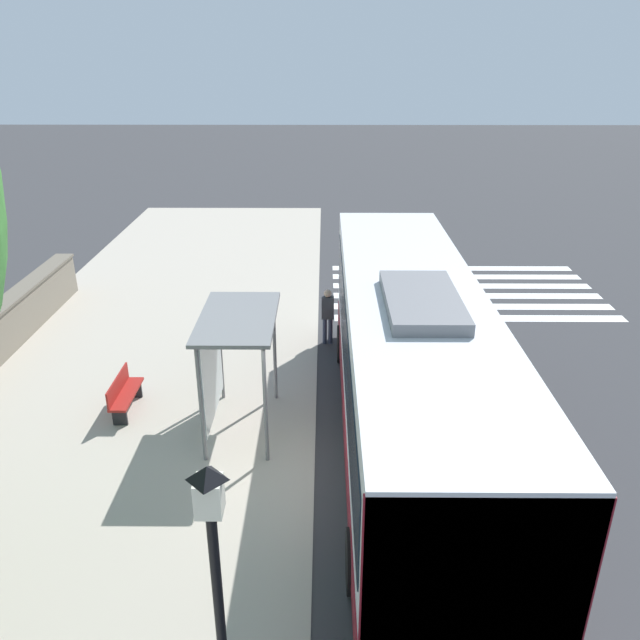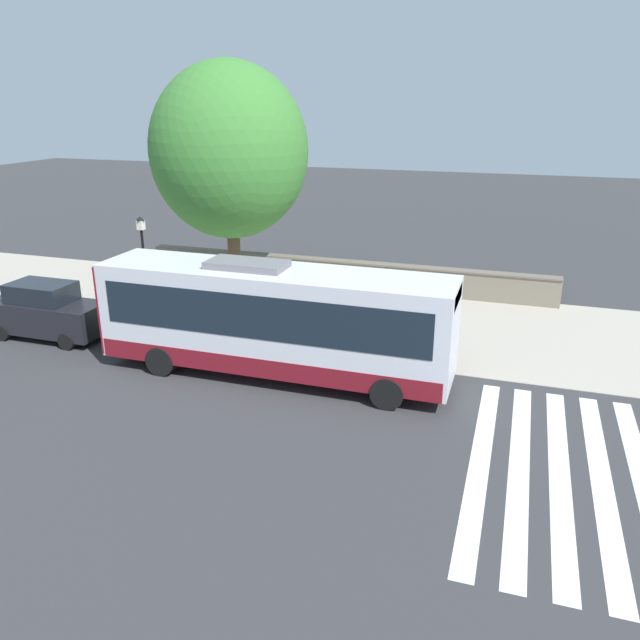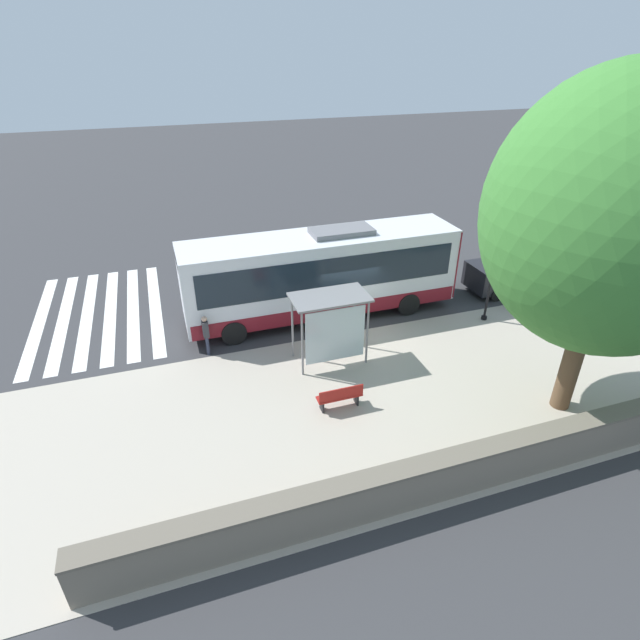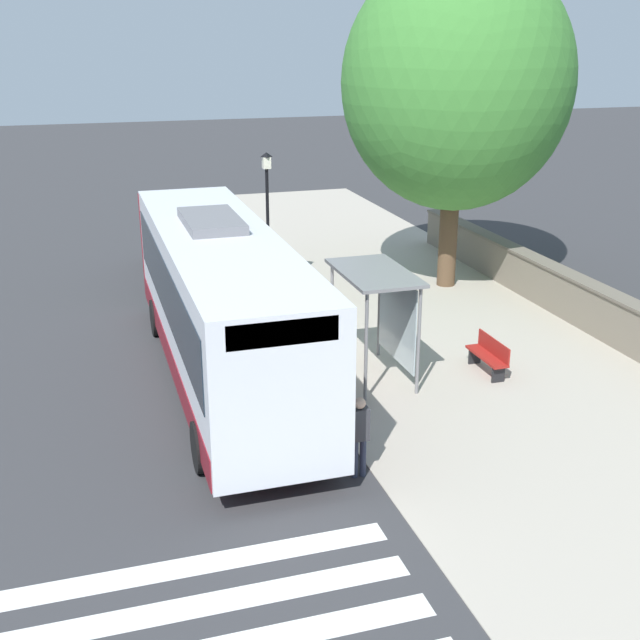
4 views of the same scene
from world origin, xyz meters
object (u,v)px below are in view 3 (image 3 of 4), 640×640
pedestrian (206,332)px  bench (340,397)px  bus_shelter (331,311)px  street_lamp_near (494,263)px  bus (322,273)px  parked_car_behind_bus (515,269)px  shade_tree (616,217)px

pedestrian → bench: (-4.66, -3.64, -0.47)m
bus_shelter → pedestrian: bearing=64.6°
street_lamp_near → bench: bearing=114.1°
street_lamp_near → bus_shelter: bearing=97.2°
bus → bench: bearing=166.5°
bus_shelter → parked_car_behind_bus: size_ratio=0.61×
bus_shelter → street_lamp_near: (0.92, -7.33, 0.47)m
bench → bus: bearing=-13.5°
pedestrian → street_lamp_near: (-1.10, -11.59, 1.68)m
parked_car_behind_bus → bus: bearing=87.0°
bus → bus_shelter: bus is taller
street_lamp_near → parked_car_behind_bus: 4.07m
parked_car_behind_bus → shade_tree: bearing=152.7°
parked_car_behind_bus → pedestrian: bearing=94.2°
bus_shelter → bench: bearing=166.7°
pedestrian → parked_car_behind_bus: size_ratio=0.36×
bus_shelter → parked_car_behind_bus: 10.89m
bench → shade_tree: shade_tree is taller
pedestrian → street_lamp_near: 11.76m
bus → pedestrian: 5.47m
bus_shelter → bench: size_ratio=1.84×
bus_shelter → street_lamp_near: size_ratio=0.62×
bench → street_lamp_near: bearing=-65.9°
pedestrian → parked_car_behind_bus: bearing=-85.8°
bus_shelter → street_lamp_near: 7.40m
bench → pedestrian: bearing=38.0°
street_lamp_near → bus: bearing=67.4°
bus_shelter → bench: 3.19m
pedestrian → bench: 5.93m
bus → bus_shelter: (-3.61, 0.87, 0.19)m
bus → pedestrian: size_ratio=7.12×
bus → shade_tree: (-8.41, -5.42, 4.44)m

